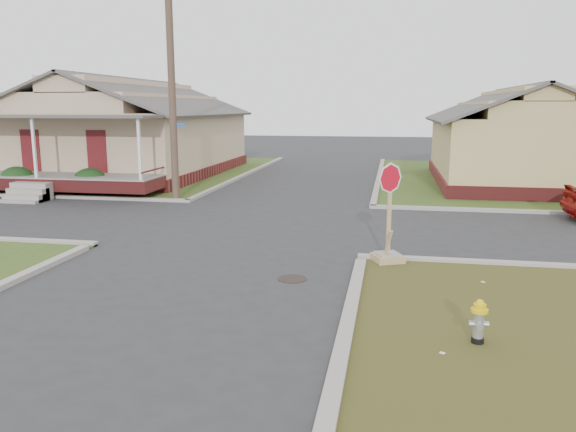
# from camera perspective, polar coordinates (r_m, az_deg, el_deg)

# --- Properties ---
(ground) EXTENTS (120.00, 120.00, 0.00)m
(ground) POSITION_cam_1_polar(r_m,az_deg,el_deg) (13.29, -8.59, -5.20)
(ground) COLOR #2B2B2E
(ground) RESTS_ON ground
(verge_far_left) EXTENTS (19.00, 19.00, 0.05)m
(verge_far_left) POSITION_cam_1_polar(r_m,az_deg,el_deg) (34.83, -19.27, 4.39)
(verge_far_left) COLOR #344E1C
(verge_far_left) RESTS_ON ground
(curbs) EXTENTS (80.00, 40.00, 0.12)m
(curbs) POSITION_cam_1_polar(r_m,az_deg,el_deg) (17.95, -3.39, -0.84)
(curbs) COLOR #9C958D
(curbs) RESTS_ON ground
(manhole) EXTENTS (0.64, 0.64, 0.01)m
(manhole) POSITION_cam_1_polar(r_m,az_deg,el_deg) (12.29, 0.45, -6.40)
(manhole) COLOR black
(manhole) RESTS_ON ground
(corner_house) EXTENTS (10.10, 15.50, 5.30)m
(corner_house) POSITION_cam_1_polar(r_m,az_deg,el_deg) (32.10, -16.00, 8.10)
(corner_house) COLOR maroon
(corner_house) RESTS_ON ground
(side_house_yellow) EXTENTS (7.60, 11.60, 4.70)m
(side_house_yellow) POSITION_cam_1_polar(r_m,az_deg,el_deg) (29.15, 22.09, 7.29)
(side_house_yellow) COLOR maroon
(side_house_yellow) RESTS_ON ground
(utility_pole) EXTENTS (1.80, 0.28, 9.00)m
(utility_pole) POSITION_cam_1_polar(r_m,az_deg,el_deg) (22.60, -11.74, 13.29)
(utility_pole) COLOR #3D2E23
(utility_pole) RESTS_ON ground
(fire_hydrant) EXTENTS (0.27, 0.27, 0.71)m
(fire_hydrant) POSITION_cam_1_polar(r_m,az_deg,el_deg) (9.36, 18.83, -9.88)
(fire_hydrant) COLOR black
(fire_hydrant) RESTS_ON ground
(stop_sign) EXTENTS (0.67, 0.66, 2.37)m
(stop_sign) POSITION_cam_1_polar(r_m,az_deg,el_deg) (13.57, 10.14, -2.46)
(stop_sign) COLOR tan
(stop_sign) RESTS_ON ground
(hedge_left) EXTENTS (1.49, 1.22, 1.14)m
(hedge_left) POSITION_cam_1_polar(r_m,az_deg,el_deg) (26.53, -25.79, 3.30)
(hedge_left) COLOR #123312
(hedge_left) RESTS_ON verge_far_left
(hedge_right) EXTENTS (1.45, 1.19, 1.10)m
(hedge_right) POSITION_cam_1_polar(r_m,az_deg,el_deg) (25.11, -19.47, 3.35)
(hedge_right) COLOR #123312
(hedge_right) RESTS_ON verge_far_left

